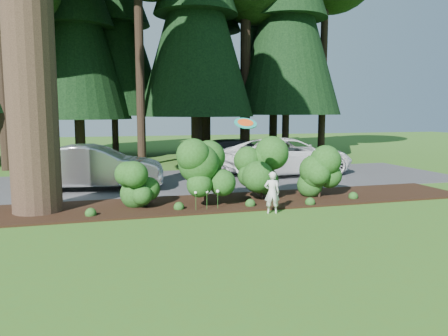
# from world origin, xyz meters

# --- Properties ---
(ground) EXTENTS (80.00, 80.00, 0.00)m
(ground) POSITION_xyz_m (0.00, 0.00, 0.00)
(ground) COLOR #3C641C
(ground) RESTS_ON ground
(mulch_bed) EXTENTS (16.00, 2.50, 0.05)m
(mulch_bed) POSITION_xyz_m (0.00, 3.25, 0.03)
(mulch_bed) COLOR black
(mulch_bed) RESTS_ON ground
(driveway) EXTENTS (22.00, 6.00, 0.03)m
(driveway) POSITION_xyz_m (0.00, 7.50, 0.01)
(driveway) COLOR #38383A
(driveway) RESTS_ON ground
(shrub_row) EXTENTS (6.53, 1.60, 1.61)m
(shrub_row) POSITION_xyz_m (0.77, 3.14, 0.81)
(shrub_row) COLOR #1E4214
(shrub_row) RESTS_ON ground
(lily_cluster) EXTENTS (0.69, 0.09, 0.57)m
(lily_cluster) POSITION_xyz_m (-0.30, 2.40, 0.50)
(lily_cluster) COLOR #1E4214
(lily_cluster) RESTS_ON ground
(car_silver_wagon) EXTENTS (4.74, 2.29, 1.50)m
(car_silver_wagon) POSITION_xyz_m (-3.18, 6.49, 0.78)
(car_silver_wagon) COLOR #A8A8AD
(car_silver_wagon) RESTS_ON driveway
(car_white_suv) EXTENTS (5.77, 3.13, 1.54)m
(car_white_suv) POSITION_xyz_m (4.52, 7.93, 0.80)
(car_white_suv) COLOR white
(car_white_suv) RESTS_ON driveway
(car_dark_suv) EXTENTS (4.90, 2.28, 1.39)m
(car_dark_suv) POSITION_xyz_m (3.05, 9.80, 0.72)
(car_dark_suv) COLOR black
(car_dark_suv) RESTS_ON driveway
(child) EXTENTS (0.45, 0.35, 1.10)m
(child) POSITION_xyz_m (1.27, 1.69, 0.55)
(child) COLOR silver
(child) RESTS_ON ground
(frisbee) EXTENTS (0.56, 0.51, 0.27)m
(frisbee) POSITION_xyz_m (0.46, 1.49, 2.35)
(frisbee) COLOR #1A927E
(frisbee) RESTS_ON ground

